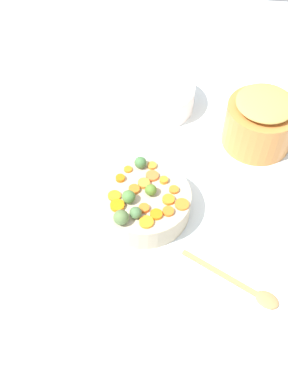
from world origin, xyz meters
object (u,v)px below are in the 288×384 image
serving_bowl_carrots (144,202)px  casserole_dish (158,96)px  metal_pot (259,125)px  wooden_spoon (247,288)px

serving_bowl_carrots → casserole_dish: 0.45m
serving_bowl_carrots → casserole_dish: (-0.00, 0.45, 0.01)m
metal_pot → wooden_spoon: size_ratio=0.85×
metal_pot → casserole_dish: metal_pot is taller
serving_bowl_carrots → wooden_spoon: 0.37m
serving_bowl_carrots → metal_pot: 0.46m
serving_bowl_carrots → metal_pot: (0.33, 0.32, 0.03)m
metal_pot → wooden_spoon: bearing=-94.5°
serving_bowl_carrots → metal_pot: bearing=43.6°
metal_pot → casserole_dish: bearing=158.1°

